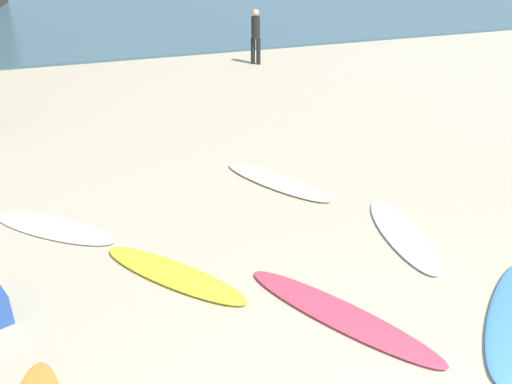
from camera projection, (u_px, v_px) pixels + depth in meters
The scene contains 6 objects.
surfboard_1 at pixel (340, 314), 6.15m from camera, with size 0.49×2.59×0.08m, color #D3445E.
surfboard_3 at pixel (277, 181), 9.39m from camera, with size 0.56×2.30×0.08m, color #EDE7BD.
surfboard_5 at pixel (173, 274), 6.86m from camera, with size 0.50×2.27×0.09m, color yellow.
surfboard_6 at pixel (403, 234), 7.78m from camera, with size 0.60×2.14×0.07m, color white.
surfboard_7 at pixel (53, 227), 7.96m from camera, with size 0.59×2.22×0.06m, color white.
beachgoer_far at pixel (256, 34), 17.26m from camera, with size 0.40×0.40×1.73m.
Camera 1 is at (-2.56, -1.82, 4.03)m, focal length 37.54 mm.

